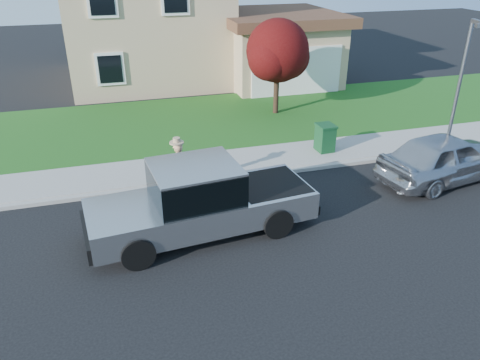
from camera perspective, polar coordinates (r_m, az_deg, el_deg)
name	(u,v)px	position (r m, az deg, el deg)	size (l,w,h in m)	color
ground	(223,232)	(12.28, -2.03, -6.39)	(80.00, 80.00, 0.00)	black
curb	(231,178)	(14.91, -1.07, 0.22)	(40.00, 0.20, 0.12)	gray
sidewalk	(223,164)	(15.87, -2.11, 1.97)	(40.00, 2.00, 0.15)	gray
lawn	(197,122)	(19.96, -5.32, 7.07)	(40.00, 7.00, 0.10)	#1D4B15
house	(171,19)	(26.89, -8.42, 18.82)	(14.00, 11.30, 6.85)	tan
pickup_truck	(201,202)	(11.89, -4.80, -2.64)	(6.01, 2.55, 1.92)	black
woman	(178,167)	(14.01, -7.54, 1.63)	(0.68, 0.56, 1.74)	#E9AF80
sedan	(446,157)	(15.98, 23.82, 2.53)	(1.83, 4.55, 1.55)	#ACAEB3
ornamental_tree	(278,54)	(20.31, 4.70, 15.09)	(2.92, 2.63, 4.00)	black
trash_bin	(325,138)	(16.83, 10.33, 5.12)	(0.62, 0.70, 0.97)	#103D1D
street_lamp	(459,87)	(16.50, 25.19, 10.21)	(0.32, 0.62, 4.77)	slate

